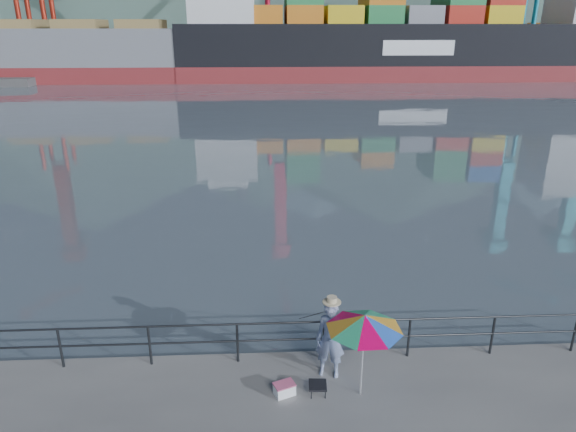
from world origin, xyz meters
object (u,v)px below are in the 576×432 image
object	(u,v)px
fisherman	(331,340)
container_ship	(419,37)
beach_umbrella	(365,322)
cooler_bag	(284,390)
bulk_carrier	(114,50)

from	to	relation	value
fisherman	container_ship	distance (m)	73.13
beach_umbrella	cooler_bag	distance (m)	2.30
cooler_bag	container_ship	size ratio (longest dim) A/B	0.01
beach_umbrella	bulk_carrier	distance (m)	73.26
cooler_bag	bulk_carrier	xyz separation A→B (m)	(-21.27, 69.49, 3.95)
fisherman	bulk_carrier	bearing A→B (deg)	122.87
bulk_carrier	beach_umbrella	bearing A→B (deg)	-71.78
beach_umbrella	cooler_bag	bearing A→B (deg)	177.74
bulk_carrier	container_ship	xyz separation A→B (m)	(44.45, 0.67, 1.71)
cooler_bag	container_ship	xyz separation A→B (m)	(23.17, 70.16, 5.66)
beach_umbrella	cooler_bag	xyz separation A→B (m)	(-1.62, 0.06, -1.64)
cooler_bag	bulk_carrier	size ratio (longest dim) A/B	0.01
fisherman	container_ship	world-z (taller)	container_ship
beach_umbrella	bulk_carrier	bearing A→B (deg)	108.22
beach_umbrella	cooler_bag	size ratio (longest dim) A/B	4.86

